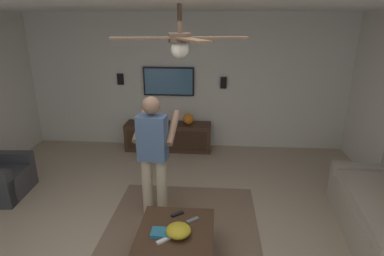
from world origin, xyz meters
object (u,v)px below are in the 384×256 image
object	(u,v)px
bowl	(178,230)
book	(162,233)
person_standing	(153,150)
remote_white	(163,240)
remote_grey	(193,220)
media_console	(168,137)
tv	(169,81)
remote_black	(177,214)
ceiling_fan	(181,41)
wall_speaker_left	(223,83)
coffee_table	(175,243)
vase_round	(188,119)
wall_speaker_right	(120,79)

from	to	relation	value
bowl	book	distance (m)	0.18
person_standing	remote_white	size ratio (longest dim) A/B	10.93
remote_grey	bowl	bearing A→B (deg)	23.11
media_console	book	bearing A→B (deg)	7.38
tv	book	world-z (taller)	tv
remote_black	ceiling_fan	size ratio (longest dim) A/B	0.12
wall_speaker_left	remote_white	bearing A→B (deg)	170.03
bowl	coffee_table	bearing A→B (deg)	75.77
person_standing	remote_white	bearing A→B (deg)	-157.96
person_standing	book	distance (m)	1.11
coffee_table	media_console	bearing A→B (deg)	9.80
vase_round	person_standing	bearing A→B (deg)	173.84
tv	wall_speaker_left	xyz separation A→B (m)	(0.01, -1.08, -0.01)
person_standing	remote_black	world-z (taller)	person_standing
bowl	wall_speaker_right	world-z (taller)	wall_speaker_right
person_standing	wall_speaker_left	world-z (taller)	person_standing
remote_white	wall_speaker_right	xyz separation A→B (m)	(3.57, 1.43, 0.97)
vase_round	ceiling_fan	size ratio (longest dim) A/B	0.18
wall_speaker_left	person_standing	bearing A→B (deg)	159.99
tv	wall_speaker_left	world-z (taller)	tv
vase_round	remote_black	bearing A→B (deg)	-177.41
book	wall_speaker_left	xyz separation A→B (m)	(3.46, -0.66, 0.92)
coffee_table	tv	bearing A→B (deg)	9.13
remote_grey	book	size ratio (longest dim) A/B	0.68
media_console	book	distance (m)	3.24
wall_speaker_left	ceiling_fan	bearing A→B (deg)	172.20
person_standing	wall_speaker_right	xyz separation A→B (m)	(2.51, 1.14, 0.45)
coffee_table	remote_black	size ratio (longest dim) A/B	6.67
tv	wall_speaker_left	size ratio (longest dim) A/B	4.58
bowl	remote_black	xyz separation A→B (m)	(0.36, 0.06, -0.05)
media_console	tv	world-z (taller)	tv
remote_white	wall_speaker_right	size ratio (longest dim) A/B	0.68
book	media_console	bearing A→B (deg)	97.86
tv	wall_speaker_right	bearing A→B (deg)	-90.77
wall_speaker_left	ceiling_fan	world-z (taller)	ceiling_fan
media_console	wall_speaker_right	xyz separation A→B (m)	(0.25, 0.98, 1.11)
coffee_table	bowl	size ratio (longest dim) A/B	3.85
remote_white	book	xyz separation A→B (m)	(0.11, 0.04, 0.01)
wall_speaker_left	ceiling_fan	distance (m)	3.50
remote_black	book	distance (m)	0.37
bowl	book	xyz separation A→B (m)	(0.00, 0.18, -0.04)
book	wall_speaker_right	world-z (taller)	wall_speaker_right
vase_round	ceiling_fan	bearing A→B (deg)	-175.93
remote_grey	wall_speaker_left	world-z (taller)	wall_speaker_left
remote_white	bowl	bearing A→B (deg)	-4.70
tv	ceiling_fan	distance (m)	3.51
media_console	remote_grey	bearing A→B (deg)	13.66
remote_black	vase_round	distance (m)	2.85
remote_black	tv	bearing A→B (deg)	-118.74
media_console	person_standing	world-z (taller)	person_standing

